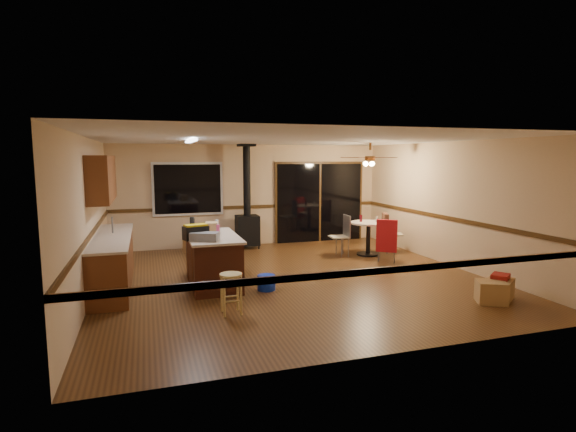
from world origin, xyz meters
name	(u,v)px	position (x,y,z in m)	size (l,w,h in m)	color
floor	(293,278)	(0.00, 0.00, 0.00)	(7.00, 7.00, 0.00)	#513116
ceiling	(293,139)	(0.00, 0.00, 2.60)	(7.00, 7.00, 0.00)	silver
wall_back	(251,195)	(0.00, 3.50, 1.30)	(7.00, 7.00, 0.00)	tan
wall_front	(390,244)	(0.00, -3.50, 1.30)	(7.00, 7.00, 0.00)	tan
wall_left	(88,217)	(-3.50, 0.00, 1.30)	(7.00, 7.00, 0.00)	tan
wall_right	(452,204)	(3.50, 0.00, 1.30)	(7.00, 7.00, 0.00)	tan
chair_rail	(293,226)	(0.00, 0.00, 1.00)	(7.00, 7.00, 0.08)	#442B11
window	(188,189)	(-1.60, 3.45, 1.50)	(1.72, 0.10, 1.32)	black
sliding_door	(320,203)	(1.90, 3.45, 1.05)	(2.52, 0.10, 2.10)	black
lower_cabinets	(113,262)	(-3.20, 0.50, 0.43)	(0.60, 3.00, 0.86)	brown
countertop	(112,237)	(-3.20, 0.50, 0.88)	(0.64, 3.04, 0.04)	beige
upper_cabinets	(102,178)	(-3.33, 0.70, 1.90)	(0.35, 2.00, 0.80)	brown
kitchen_island	(213,260)	(-1.50, 0.00, 0.45)	(0.88, 1.68, 0.90)	#37160D
wood_stove	(247,220)	(-0.20, 3.05, 0.73)	(0.55, 0.50, 2.52)	black
ceiling_fan	(370,160)	(2.32, 1.41, 2.21)	(0.24, 0.24, 0.55)	brown
fluorescent_strip	(191,141)	(-1.80, 0.30, 2.56)	(0.10, 1.20, 0.04)	white
toolbox_grey	(205,237)	(-1.70, -0.49, 0.97)	(0.45, 0.25, 0.14)	slate
toolbox_black	(196,233)	(-1.82, -0.31, 1.01)	(0.41, 0.21, 0.23)	black
toolbox_yellow_lid	(196,225)	(-1.82, -0.31, 1.14)	(0.36, 0.19, 0.03)	gold
box_on_island	(212,228)	(-1.47, 0.28, 1.00)	(0.21, 0.29, 0.19)	#A37C48
bottle_dark	(192,226)	(-1.82, 0.27, 1.05)	(0.09, 0.09, 0.30)	black
bottle_pink	(218,230)	(-1.41, -0.04, 1.00)	(0.06, 0.06, 0.20)	#D84C8C
bottle_white	(217,224)	(-1.31, 0.72, 0.99)	(0.06, 0.06, 0.18)	white
bar_stool	(231,294)	(-1.47, -1.58, 0.30)	(0.33, 0.33, 0.60)	#D7BD71
blue_bucket	(266,283)	(-0.67, -0.59, 0.13)	(0.31, 0.31, 0.26)	#0C29B3
dining_table	(368,233)	(2.32, 1.41, 0.53)	(0.85, 0.85, 0.78)	black
glass_red	(361,218)	(2.17, 1.51, 0.86)	(0.06, 0.06, 0.17)	#590C14
glass_cream	(377,219)	(2.50, 1.36, 0.84)	(0.05, 0.05, 0.13)	beige
chair_left	(343,231)	(1.73, 1.51, 0.59)	(0.42, 0.42, 0.51)	tan
chair_near	(387,236)	(2.32, 0.56, 0.60)	(0.61, 0.62, 0.70)	tan
chair_right	(386,228)	(2.85, 1.53, 0.60)	(0.58, 0.55, 0.70)	tan
box_under_window	(197,244)	(-1.47, 2.87, 0.22)	(0.55, 0.44, 0.44)	#A37C48
box_corner_a	(500,289)	(2.78, -2.22, 0.17)	(0.44, 0.37, 0.34)	#A37C48
box_corner_b	(491,292)	(2.51, -2.33, 0.17)	(0.43, 0.37, 0.35)	#A37C48
box_small_red	(500,276)	(2.78, -2.22, 0.37)	(0.30, 0.25, 0.08)	maroon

